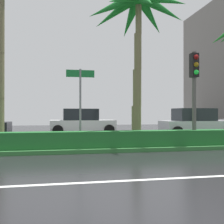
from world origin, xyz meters
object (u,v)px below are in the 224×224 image
(palm_tree_centre, at_px, (138,14))
(car_in_traffic_second, at_px, (82,122))
(street_name_sign, at_px, (80,96))
(traffic_signal_median_right, at_px, (194,81))
(car_in_traffic_third, at_px, (195,123))

(palm_tree_centre, height_order, car_in_traffic_second, palm_tree_centre)
(street_name_sign, bearing_deg, traffic_signal_median_right, -7.41)
(palm_tree_centre, xyz_separation_m, car_in_traffic_second, (-1.79, 7.07, -4.95))
(palm_tree_centre, relative_size, car_in_traffic_second, 1.60)
(palm_tree_centre, distance_m, car_in_traffic_third, 8.08)
(palm_tree_centre, bearing_deg, traffic_signal_median_right, -36.17)
(car_in_traffic_second, bearing_deg, traffic_signal_median_right, -66.31)
(car_in_traffic_second, xyz_separation_m, car_in_traffic_third, (6.70, -3.00, 0.00))
(palm_tree_centre, height_order, traffic_signal_median_right, palm_tree_centre)
(palm_tree_centre, distance_m, street_name_sign, 4.58)
(traffic_signal_median_right, relative_size, street_name_sign, 1.25)
(palm_tree_centre, relative_size, street_name_sign, 2.30)
(car_in_traffic_second, relative_size, car_in_traffic_third, 1.00)
(street_name_sign, relative_size, car_in_traffic_third, 0.70)
(traffic_signal_median_right, distance_m, car_in_traffic_second, 9.47)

